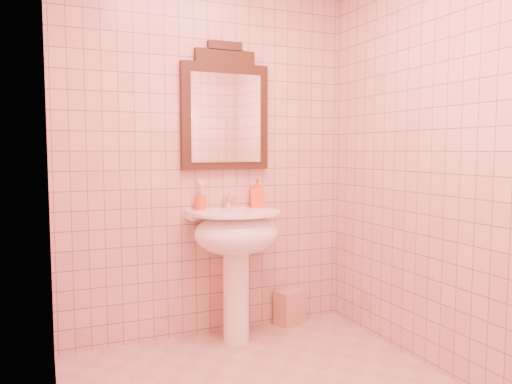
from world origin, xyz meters
name	(u,v)px	position (x,y,z in m)	size (l,w,h in m)	color
back_wall	(209,151)	(0.00, 1.10, 1.25)	(2.00, 0.02, 2.50)	#D1A392
pedestal_sink	(236,242)	(0.11, 0.87, 0.66)	(0.58, 0.58, 0.86)	white
faucet	(229,201)	(0.11, 1.01, 0.92)	(0.04, 0.16, 0.11)	white
mirror	(225,111)	(0.11, 1.07, 1.52)	(0.61, 0.06, 0.84)	black
toothbrush_cup	(201,203)	(-0.08, 1.04, 0.91)	(0.08, 0.08, 0.18)	#D84312
soap_dispenser	(257,193)	(0.32, 1.02, 0.96)	(0.09, 0.09, 0.20)	#F74114
towel	(290,307)	(0.58, 1.04, 0.12)	(0.20, 0.13, 0.25)	tan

